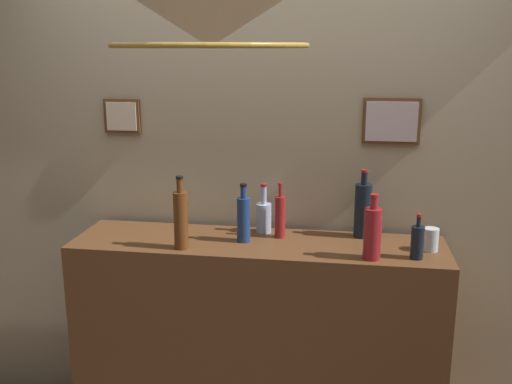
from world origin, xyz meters
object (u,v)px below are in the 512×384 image
liquor_bottle_scotch (363,210)px  glass_tumbler_rocks (431,239)px  liquor_bottle_gin (244,218)px  liquor_bottle_rye (280,216)px  liquor_bottle_vodka (264,216)px  liquor_bottle_sherry (181,219)px  liquor_bottle_vermouth (373,232)px  liquor_bottle_mezcal (417,242)px  pendant_lamp (210,18)px

liquor_bottle_scotch → glass_tumbler_rocks: (0.30, -0.15, -0.08)m
liquor_bottle_gin → liquor_bottle_rye: bearing=28.6°
liquor_bottle_vodka → liquor_bottle_sherry: size_ratio=0.73×
liquor_bottle_vermouth → liquor_bottle_scotch: bearing=96.7°
liquor_bottle_gin → glass_tumbler_rocks: bearing=0.4°
liquor_bottle_rye → liquor_bottle_gin: (-0.16, -0.09, 0.01)m
liquor_bottle_rye → liquor_bottle_sherry: (-0.42, -0.22, 0.03)m
liquor_bottle_rye → liquor_bottle_vermouth: (0.42, -0.23, 0.01)m
liquor_bottle_vodka → liquor_bottle_mezcal: bearing=-20.3°
liquor_bottle_sherry → glass_tumbler_rocks: liquor_bottle_sherry is taller
liquor_bottle_gin → glass_tumbler_rocks: 0.84m
liquor_bottle_vodka → pendant_lamp: pendant_lamp is taller
glass_tumbler_rocks → liquor_bottle_vermouth: bearing=-151.0°
liquor_bottle_mezcal → liquor_bottle_vermouth: size_ratio=0.69×
liquor_bottle_vodka → glass_tumbler_rocks: liquor_bottle_vodka is taller
liquor_bottle_gin → liquor_bottle_mezcal: bearing=-7.9°
liquor_bottle_scotch → pendant_lamp: 1.32m
liquor_bottle_scotch → pendant_lamp: (-0.51, -0.89, 0.83)m
liquor_bottle_sherry → glass_tumbler_rocks: (1.10, 0.14, -0.09)m
liquor_bottle_sherry → pendant_lamp: (0.29, -0.60, 0.82)m
liquor_bottle_vodka → liquor_bottle_sherry: (-0.33, -0.29, 0.06)m
liquor_bottle_sherry → liquor_bottle_mezcal: bearing=1.7°
liquor_bottle_scotch → liquor_bottle_sherry: 0.85m
liquor_bottle_vodka → liquor_bottle_gin: liquor_bottle_gin is taller
glass_tumbler_rocks → pendant_lamp: 1.42m
liquor_bottle_scotch → glass_tumbler_rocks: liquor_bottle_scotch is taller
liquor_bottle_rye → liquor_bottle_vodka: bearing=143.8°
liquor_bottle_vodka → liquor_bottle_scotch: bearing=0.4°
liquor_bottle_rye → liquor_bottle_scotch: (0.38, 0.07, 0.03)m
liquor_bottle_mezcal → pendant_lamp: bearing=-139.3°
liquor_bottle_vodka → glass_tumbler_rocks: size_ratio=2.35×
liquor_bottle_rye → pendant_lamp: (-0.13, -0.82, 0.86)m
liquor_bottle_rye → liquor_bottle_mezcal: bearing=-17.7°
liquor_bottle_gin → pendant_lamp: pendant_lamp is taller
liquor_bottle_sherry → liquor_bottle_vermouth: size_ratio=1.17×
liquor_bottle_vodka → liquor_bottle_gin: bearing=-115.5°
liquor_bottle_sherry → liquor_bottle_vermouth: 0.83m
liquor_bottle_rye → liquor_bottle_sherry: 0.47m
liquor_bottle_sherry → pendant_lamp: size_ratio=0.55×
liquor_bottle_vodka → liquor_bottle_vermouth: liquor_bottle_vermouth is taller
liquor_bottle_sherry → liquor_bottle_gin: bearing=27.9°
liquor_bottle_mezcal → liquor_bottle_sherry: bearing=-178.3°
liquor_bottle_gin → liquor_bottle_vodka: bearing=64.5°
liquor_bottle_rye → liquor_bottle_vodka: liquor_bottle_rye is taller
liquor_bottle_rye → liquor_bottle_gin: bearing=-151.4°
liquor_bottle_rye → liquor_bottle_scotch: liquor_bottle_scotch is taller
liquor_bottle_rye → liquor_bottle_vodka: 0.11m
liquor_bottle_rye → liquor_bottle_scotch: bearing=9.9°
glass_tumbler_rocks → pendant_lamp: bearing=-137.3°
glass_tumbler_rocks → liquor_bottle_scotch: bearing=153.3°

